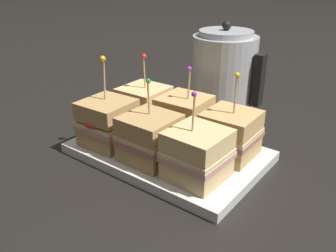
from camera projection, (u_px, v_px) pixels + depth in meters
ground_plane at (168, 156)px, 0.67m from camera, size 6.00×6.00×0.00m
serving_platter at (168, 152)px, 0.66m from camera, size 0.34×0.22×0.02m
sandwich_front_left at (108, 122)px, 0.66m from camera, size 0.09×0.09×0.17m
sandwich_front_center at (149, 138)px, 0.61m from camera, size 0.09×0.09×0.14m
sandwich_front_right at (197, 154)px, 0.55m from camera, size 0.09×0.09×0.14m
sandwich_back_left at (144, 107)px, 0.73m from camera, size 0.09×0.09×0.15m
sandwich_back_center at (185, 119)px, 0.68m from camera, size 0.09×0.09×0.15m
sandwich_back_right at (230, 134)px, 0.62m from camera, size 0.09×0.09×0.15m
kettle_steel at (224, 76)px, 0.81m from camera, size 0.17×0.14×0.22m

